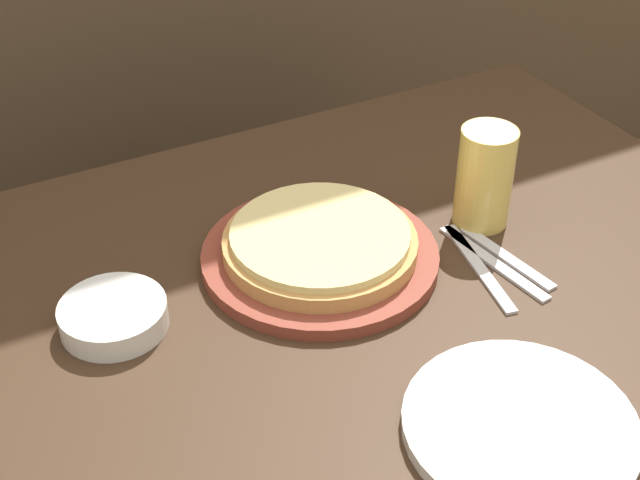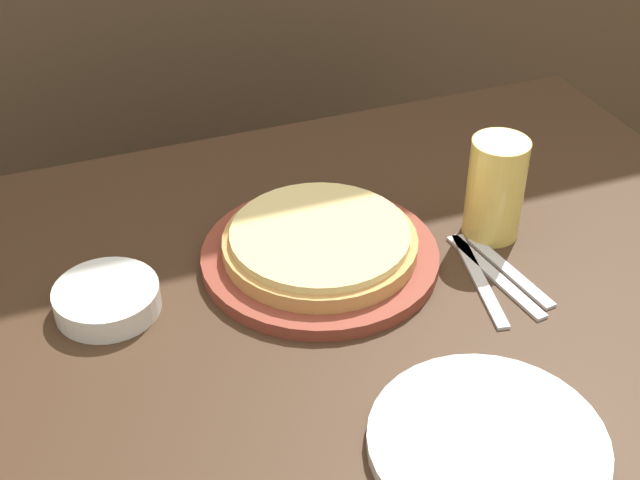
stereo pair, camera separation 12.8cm
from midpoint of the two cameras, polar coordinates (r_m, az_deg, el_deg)
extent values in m
cube|color=#3D2819|center=(1.51, 3.83, -14.46)|extent=(1.34, 0.98, 0.74)
cylinder|color=brown|center=(1.29, 2.82, -1.18)|extent=(0.35, 0.35, 0.02)
cylinder|color=tan|center=(1.28, 2.85, -0.39)|extent=(0.28, 0.28, 0.02)
cylinder|color=#EAD184|center=(1.27, 2.87, 0.26)|extent=(0.26, 0.26, 0.01)
cylinder|color=#E5C65B|center=(1.35, 13.84, 3.14)|extent=(0.09, 0.09, 0.16)
cylinder|color=white|center=(1.32, 14.27, 5.68)|extent=(0.08, 0.08, 0.02)
cylinder|color=silver|center=(1.07, 14.15, -12.65)|extent=(0.28, 0.28, 0.02)
cylinder|color=silver|center=(1.23, -10.61, -3.85)|extent=(0.14, 0.14, 0.04)
cube|color=silver|center=(1.30, 12.95, -2.57)|extent=(0.06, 0.21, 0.00)
cube|color=silver|center=(1.31, 13.87, -2.32)|extent=(0.05, 0.21, 0.00)
cube|color=silver|center=(1.32, 14.79, -2.07)|extent=(0.04, 0.18, 0.00)
camera|label=1|loc=(0.06, -87.14, 2.08)|focal=50.00mm
camera|label=2|loc=(0.06, 92.86, -2.08)|focal=50.00mm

